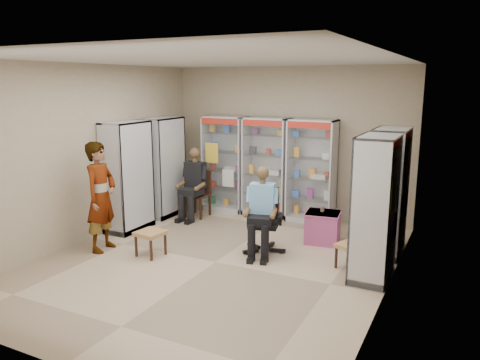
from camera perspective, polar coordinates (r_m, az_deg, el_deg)
The scene contains 18 objects.
floor at distance 7.25m, azimuth -3.00°, elevation -9.95°, with size 6.00×6.00×0.00m, color tan.
room_shell at distance 6.77m, azimuth -3.18°, elevation 5.70°, with size 5.02×6.02×3.01m.
cabinet_back_left at distance 9.90m, azimuth -1.80°, elevation 2.01°, with size 0.90×0.50×2.00m, color #B2B6BA.
cabinet_back_mid at distance 9.49m, azimuth 3.25°, elevation 1.57°, with size 0.90×0.50×2.00m, color silver.
cabinet_back_right at distance 9.16m, azimuth 8.71°, elevation 1.07°, with size 0.90×0.50×2.00m, color silver.
cabinet_right_far at distance 7.71m, azimuth 17.64°, elevation -1.39°, with size 0.50×0.90×2.00m, color #A5A6AC.
cabinet_right_near at distance 6.66m, azimuth 16.10°, elevation -3.35°, with size 0.50×0.90×2.00m, color #BABCC2.
cabinet_left_far at distance 9.61m, azimuth -9.34°, elevation 1.56°, with size 0.50×0.90×2.00m, color silver.
cabinet_left_near at distance 8.76m, azimuth -13.55°, elevation 0.39°, with size 0.50×0.90×2.00m, color silver.
wooden_chair at distance 9.51m, azimuth -5.20°, elevation -1.70°, with size 0.42×0.42×0.94m, color #322213.
seated_customer at distance 9.42m, azimuth -5.39°, elevation -0.59°, with size 0.44×0.60×1.34m, color black, non-canonical shape.
office_chair at distance 7.50m, azimuth 2.91°, elevation -4.99°, with size 0.57×0.57×1.04m, color black.
seated_shopkeeper at distance 7.41m, azimuth 2.76°, elevation -4.05°, with size 0.44×0.61×1.33m, color #6D94D8, non-canonical shape.
pink_trunk at distance 8.15m, azimuth 10.04°, elevation -5.68°, with size 0.55×0.53×0.53m, color #AA4490.
tea_glass at distance 8.10m, azimuth 10.01°, elevation -3.48°, with size 0.07×0.07×0.10m, color #512806.
woven_stool_a at distance 7.13m, azimuth 13.36°, elevation -9.04°, with size 0.38×0.38×0.38m, color olive.
woven_stool_b at distance 7.57m, azimuth -10.83°, elevation -7.60°, with size 0.40×0.40×0.40m, color tan.
standing_man at distance 7.82m, azimuth -16.60°, elevation -1.98°, with size 0.65×0.43×1.78m, color gray.
Camera 1 is at (3.35, -5.84, 2.70)m, focal length 35.00 mm.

